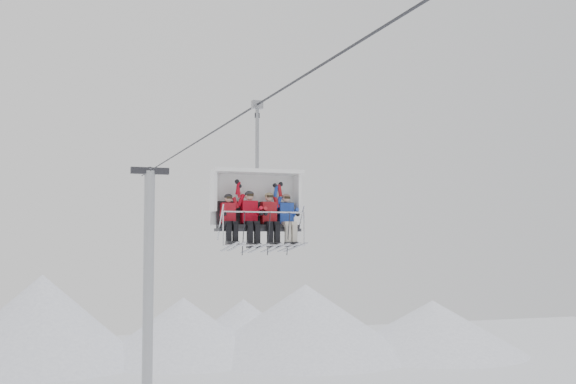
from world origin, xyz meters
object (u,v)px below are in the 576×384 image
object	(u,v)px
skier_center_right	(270,217)
lift_tower_right	(148,314)
skier_center_left	(250,216)
chairlift_carrier	(256,200)
skier_far_left	(229,218)
skier_far_right	(287,218)

from	to	relation	value
skier_center_right	lift_tower_right	bearing A→B (deg)	90.91
lift_tower_right	skier_center_left	world-z (taller)	lift_tower_right
skier_center_left	skier_center_right	bearing A→B (deg)	-0.35
lift_tower_right	chairlift_carrier	bearing A→B (deg)	-90.00
chairlift_carrier	skier_center_left	world-z (taller)	chairlift_carrier
chairlift_carrier	skier_far_left	xyz separation A→B (m)	(-0.83, -0.32, -0.51)
skier_center_right	skier_center_left	bearing A→B (deg)	179.65
skier_center_left	chairlift_carrier	bearing A→B (deg)	51.43
lift_tower_right	skier_center_left	bearing A→B (deg)	-90.71
skier_far_left	skier_center_left	size ratio (longest dim) A/B	1.00
skier_center_left	skier_center_right	distance (m)	0.56
skier_far_right	chairlift_carrier	bearing A→B (deg)	158.88
skier_far_left	skier_center_right	xyz separation A→B (m)	(1.14, 0.01, 0.03)
lift_tower_right	skier_far_right	size ratio (longest dim) A/B	7.99
chairlift_carrier	skier_far_right	size ratio (longest dim) A/B	2.36
skier_center_left	skier_center_right	size ratio (longest dim) A/B	1.00
lift_tower_right	skier_center_right	bearing A→B (deg)	-89.09
skier_far_right	skier_far_left	bearing A→B (deg)	-179.82
lift_tower_right	chairlift_carrier	distance (m)	19.94
chairlift_carrier	skier_center_right	bearing A→B (deg)	-44.43
chairlift_carrier	skier_far_left	bearing A→B (deg)	-159.08
skier_far_left	skier_center_left	xyz separation A→B (m)	(0.58, 0.01, 0.04)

